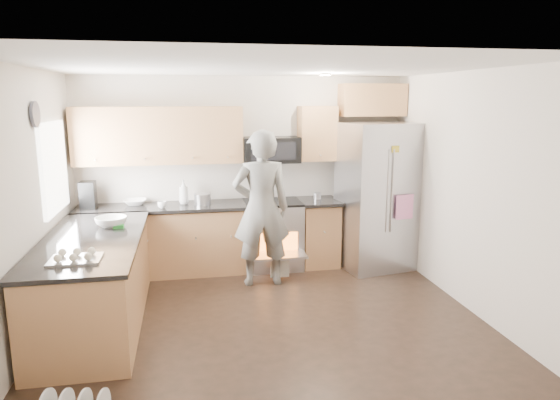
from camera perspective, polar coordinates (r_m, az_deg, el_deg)
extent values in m
plane|color=black|center=(5.43, -1.47, -13.57)|extent=(4.50, 4.50, 0.00)
cube|color=beige|center=(6.97, -4.14, 3.24)|extent=(4.50, 0.04, 2.60)
cube|color=beige|center=(3.12, 4.28, -7.25)|extent=(4.50, 0.04, 2.60)
cube|color=beige|center=(5.17, -26.98, -0.91)|extent=(0.04, 4.00, 2.60)
cube|color=beige|center=(5.80, 20.96, 0.82)|extent=(0.04, 4.00, 2.60)
cube|color=white|center=(4.92, -1.63, 14.99)|extent=(4.50, 4.00, 0.04)
cube|color=white|center=(6.08, -24.43, 3.39)|extent=(0.04, 1.00, 1.00)
cylinder|color=#FFEBCC|center=(6.19, 5.23, 14.11)|extent=(0.14, 0.14, 0.02)
cylinder|color=#474754|center=(5.50, -26.20, 8.78)|extent=(0.03, 0.26, 0.26)
cube|color=#A17040|center=(6.83, -13.20, -4.65)|extent=(2.15, 0.60, 0.87)
cube|color=black|center=(6.70, -13.38, -0.81)|extent=(2.19, 0.64, 0.04)
cube|color=#A17040|center=(7.04, 4.37, -3.87)|extent=(0.50, 0.60, 0.87)
cube|color=black|center=(6.92, 4.45, -0.14)|extent=(0.54, 0.64, 0.04)
cube|color=#A17040|center=(6.72, -13.65, 7.18)|extent=(2.16, 0.33, 0.74)
cube|color=#A17040|center=(6.94, 4.26, 7.60)|extent=(0.50, 0.33, 0.74)
cube|color=#A17040|center=(7.16, 10.48, 11.17)|extent=(0.90, 0.33, 0.44)
imported|color=white|center=(6.84, -16.23, -0.23)|extent=(0.30, 0.30, 0.07)
imported|color=silver|center=(6.75, -10.96, 0.93)|extent=(0.12, 0.12, 0.32)
imported|color=silver|center=(6.54, -13.31, -0.54)|extent=(0.11, 0.11, 0.09)
cylinder|color=#B7B7BC|center=(6.65, -8.85, 0.10)|extent=(0.22, 0.22, 0.15)
cube|color=black|center=(6.78, -21.09, 0.53)|extent=(0.18, 0.23, 0.35)
cylinder|color=#B7B7BC|center=(6.98, 4.28, 0.48)|extent=(0.11, 0.11, 0.08)
cube|color=#A17040|center=(5.52, -20.40, -8.98)|extent=(0.90, 2.30, 0.87)
cube|color=black|center=(5.38, -20.75, -4.28)|extent=(0.96, 2.36, 0.04)
imported|color=white|center=(5.77, -18.74, -2.37)|extent=(0.34, 0.34, 0.11)
cube|color=green|center=(5.68, -17.95, -2.91)|extent=(0.11, 0.08, 0.03)
cube|color=#B7B7BC|center=(4.68, -22.37, -5.90)|extent=(0.43, 0.33, 0.09)
cube|color=#B7B7BC|center=(6.88, -0.83, -4.07)|extent=(0.76, 0.62, 0.90)
cube|color=black|center=(6.77, -0.84, -0.28)|extent=(0.76, 0.60, 0.03)
cube|color=orange|center=(6.60, -0.36, -5.21)|extent=(0.56, 0.02, 0.34)
cube|color=#B7B7BC|center=(6.47, -0.10, -6.35)|extent=(0.70, 0.34, 0.03)
cube|color=silver|center=(6.47, -0.02, -7.62)|extent=(0.24, 0.03, 0.28)
cube|color=black|center=(6.78, -1.03, 5.76)|extent=(0.76, 0.40, 0.34)
cube|color=#B7B7BC|center=(6.92, 11.15, 0.42)|extent=(1.09, 0.91, 1.99)
cylinder|color=#B7B7BC|center=(6.53, 12.18, 0.97)|extent=(0.03, 0.03, 1.08)
cylinder|color=#B7B7BC|center=(6.56, 12.71, 0.99)|extent=(0.03, 0.03, 1.08)
cube|color=#FF93D1|center=(6.68, 14.06, -0.78)|extent=(0.26, 0.05, 0.32)
cube|color=#81A2CF|center=(6.42, 10.95, 3.77)|extent=(0.19, 0.04, 0.24)
imported|color=slate|center=(6.14, -2.15, -0.98)|extent=(0.71, 0.47, 1.94)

